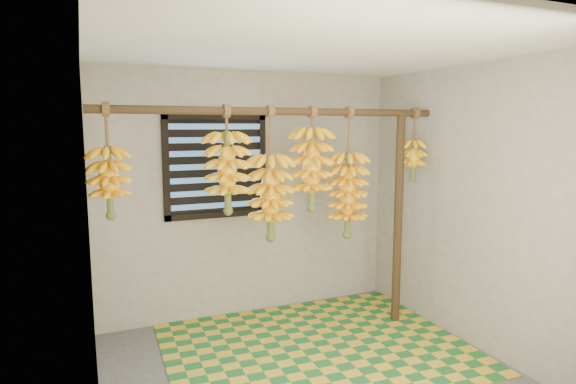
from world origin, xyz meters
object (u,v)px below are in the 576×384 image
banana_bunch_c (271,197)px  banana_bunch_e (348,195)px  banana_bunch_b (227,173)px  support_post (398,220)px  woven_mat (317,348)px  banana_bunch_a (109,182)px  banana_bunch_d (312,169)px  banana_bunch_f (413,160)px

banana_bunch_c → banana_bunch_e: 0.74m
banana_bunch_b → support_post: bearing=0.0°
support_post → woven_mat: support_post is taller
woven_mat → banana_bunch_a: size_ratio=2.97×
banana_bunch_a → banana_bunch_d: size_ratio=0.94×
woven_mat → banana_bunch_a: (-1.58, 0.23, 1.47)m
banana_bunch_c → woven_mat: bearing=-35.0°
woven_mat → banana_bunch_a: bearing=171.8°
support_post → banana_bunch_a: size_ratio=2.38×
banana_bunch_a → support_post: bearing=-0.0°
banana_bunch_f → banana_bunch_c: bearing=-180.0°
banana_bunch_d → banana_bunch_e: same height
banana_bunch_d → banana_bunch_e: (0.36, -0.00, -0.25)m
woven_mat → banana_bunch_d: 1.53m
woven_mat → banana_bunch_e: 1.35m
banana_bunch_b → banana_bunch_e: same height
banana_bunch_a → banana_bunch_f: same height
banana_bunch_d → banana_bunch_c: bearing=-180.0°
support_post → banana_bunch_d: bearing=180.0°
woven_mat → banana_bunch_b: 1.68m
banana_bunch_a → banana_bunch_b: bearing=-0.0°
banana_bunch_b → woven_mat: bearing=-18.2°
banana_bunch_b → banana_bunch_e: 1.14m
support_post → banana_bunch_b: 1.74m
support_post → banana_bunch_e: banana_bunch_e is taller
banana_bunch_d → woven_mat: bearing=-103.6°
support_post → banana_bunch_e: bearing=180.0°
banana_bunch_a → banana_bunch_f: size_ratio=1.22×
banana_bunch_a → banana_bunch_e: size_ratio=0.72×
banana_bunch_d → banana_bunch_e: 0.44m
banana_bunch_c → banana_bunch_b: bearing=180.0°
support_post → banana_bunch_c: 1.33m
woven_mat → banana_bunch_b: size_ratio=2.88×
banana_bunch_c → banana_bunch_d: bearing=0.0°
support_post → banana_bunch_f: bearing=0.0°
banana_bunch_e → banana_bunch_a: bearing=180.0°
support_post → banana_bunch_f: banana_bunch_f is taller
woven_mat → banana_bunch_e: (0.42, 0.23, 1.26)m
support_post → banana_bunch_d: (-0.91, 0.00, 0.52)m
banana_bunch_b → banana_bunch_f: (1.81, 0.00, 0.05)m
support_post → woven_mat: 1.41m
banana_bunch_b → banana_bunch_f: size_ratio=1.26×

